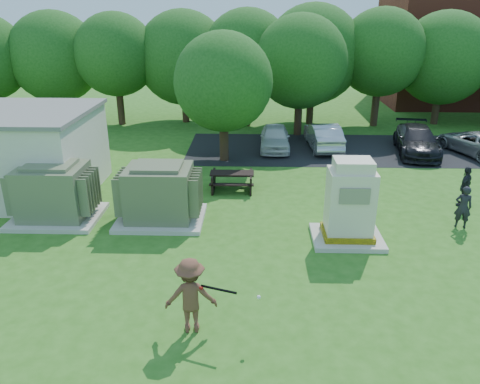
{
  "coord_description": "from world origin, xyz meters",
  "views": [
    {
      "loc": [
        0.43,
        -10.39,
        7.04
      ],
      "look_at": [
        0.0,
        4.0,
        1.3
      ],
      "focal_mm": 35.0,
      "sensor_mm": 36.0,
      "label": 1
    }
  ],
  "objects_px": {
    "generator_cabinet": "(350,206)",
    "car_dark": "(417,140)",
    "person_by_generator": "(463,207)",
    "transformer_left": "(54,193)",
    "picnic_table": "(232,179)",
    "car_white": "(275,137)",
    "batter": "(191,296)",
    "car_silver_b": "(475,142)",
    "transformer_right": "(160,195)",
    "person_walking_right": "(465,187)",
    "car_silver_a": "(323,136)"
  },
  "relations": [
    {
      "from": "transformer_right",
      "to": "person_walking_right",
      "type": "distance_m",
      "value": 11.28
    },
    {
      "from": "generator_cabinet",
      "to": "car_white",
      "type": "relative_size",
      "value": 0.73
    },
    {
      "from": "generator_cabinet",
      "to": "picnic_table",
      "type": "bearing_deg",
      "value": 132.28
    },
    {
      "from": "transformer_right",
      "to": "car_white",
      "type": "xyz_separation_m",
      "value": [
        4.35,
        8.96,
        -0.33
      ]
    },
    {
      "from": "picnic_table",
      "to": "car_dark",
      "type": "relative_size",
      "value": 0.38
    },
    {
      "from": "person_walking_right",
      "to": "car_white",
      "type": "xyz_separation_m",
      "value": [
        -6.81,
        7.33,
        -0.14
      ]
    },
    {
      "from": "picnic_table",
      "to": "car_white",
      "type": "distance_m",
      "value": 6.29
    },
    {
      "from": "car_white",
      "to": "car_dark",
      "type": "relative_size",
      "value": 0.8
    },
    {
      "from": "batter",
      "to": "person_by_generator",
      "type": "relative_size",
      "value": 1.24
    },
    {
      "from": "car_dark",
      "to": "person_walking_right",
      "type": "bearing_deg",
      "value": -84.5
    },
    {
      "from": "person_by_generator",
      "to": "car_white",
      "type": "height_order",
      "value": "person_by_generator"
    },
    {
      "from": "transformer_right",
      "to": "person_by_generator",
      "type": "height_order",
      "value": "transformer_right"
    },
    {
      "from": "person_walking_right",
      "to": "car_dark",
      "type": "xyz_separation_m",
      "value": [
        0.37,
        6.79,
        -0.09
      ]
    },
    {
      "from": "generator_cabinet",
      "to": "car_dark",
      "type": "distance_m",
      "value": 11.06
    },
    {
      "from": "car_silver_b",
      "to": "transformer_left",
      "type": "bearing_deg",
      "value": 5.13
    },
    {
      "from": "car_white",
      "to": "car_silver_a",
      "type": "xyz_separation_m",
      "value": [
        2.55,
        0.24,
        0.04
      ]
    },
    {
      "from": "generator_cabinet",
      "to": "person_by_generator",
      "type": "xyz_separation_m",
      "value": [
        4.04,
        1.05,
        -0.44
      ]
    },
    {
      "from": "picnic_table",
      "to": "car_dark",
      "type": "xyz_separation_m",
      "value": [
        9.16,
        5.42,
        0.2
      ]
    },
    {
      "from": "picnic_table",
      "to": "car_dark",
      "type": "height_order",
      "value": "car_dark"
    },
    {
      "from": "transformer_left",
      "to": "transformer_right",
      "type": "xyz_separation_m",
      "value": [
        3.7,
        0.0,
        0.0
      ]
    },
    {
      "from": "car_dark",
      "to": "person_by_generator",
      "type": "bearing_deg",
      "value": -89.36
    },
    {
      "from": "batter",
      "to": "car_silver_b",
      "type": "distance_m",
      "value": 19.22
    },
    {
      "from": "transformer_left",
      "to": "person_by_generator",
      "type": "distance_m",
      "value": 14.02
    },
    {
      "from": "transformer_left",
      "to": "picnic_table",
      "type": "bearing_deg",
      "value": 26.23
    },
    {
      "from": "transformer_right",
      "to": "picnic_table",
      "type": "xyz_separation_m",
      "value": [
        2.37,
        2.99,
        -0.5
      ]
    },
    {
      "from": "transformer_left",
      "to": "person_by_generator",
      "type": "height_order",
      "value": "transformer_left"
    },
    {
      "from": "picnic_table",
      "to": "person_walking_right",
      "type": "relative_size",
      "value": 1.15
    },
    {
      "from": "batter",
      "to": "car_white",
      "type": "relative_size",
      "value": 0.5
    },
    {
      "from": "transformer_left",
      "to": "generator_cabinet",
      "type": "xyz_separation_m",
      "value": [
        9.98,
        -1.3,
        0.22
      ]
    },
    {
      "from": "person_by_generator",
      "to": "generator_cabinet",
      "type": "bearing_deg",
      "value": 28.58
    },
    {
      "from": "transformer_right",
      "to": "person_walking_right",
      "type": "height_order",
      "value": "transformer_right"
    },
    {
      "from": "person_by_generator",
      "to": "car_dark",
      "type": "xyz_separation_m",
      "value": [
        1.22,
        8.67,
        -0.07
      ]
    },
    {
      "from": "batter",
      "to": "person_by_generator",
      "type": "bearing_deg",
      "value": -151.63
    },
    {
      "from": "car_white",
      "to": "car_silver_a",
      "type": "distance_m",
      "value": 2.57
    },
    {
      "from": "transformer_right",
      "to": "batter",
      "type": "height_order",
      "value": "transformer_right"
    },
    {
      "from": "transformer_left",
      "to": "person_by_generator",
      "type": "relative_size",
      "value": 2.0
    },
    {
      "from": "transformer_left",
      "to": "car_dark",
      "type": "relative_size",
      "value": 0.64
    },
    {
      "from": "car_white",
      "to": "batter",
      "type": "bearing_deg",
      "value": -97.96
    },
    {
      "from": "batter",
      "to": "picnic_table",
      "type": "bearing_deg",
      "value": -98.94
    },
    {
      "from": "person_by_generator",
      "to": "car_silver_b",
      "type": "distance_m",
      "value": 9.71
    },
    {
      "from": "batter",
      "to": "car_dark",
      "type": "distance_m",
      "value": 17.33
    },
    {
      "from": "car_white",
      "to": "generator_cabinet",
      "type": "bearing_deg",
      "value": -77.78
    },
    {
      "from": "car_dark",
      "to": "car_silver_b",
      "type": "distance_m",
      "value": 2.98
    },
    {
      "from": "car_white",
      "to": "car_silver_b",
      "type": "height_order",
      "value": "car_white"
    },
    {
      "from": "person_by_generator",
      "to": "picnic_table",
      "type": "bearing_deg",
      "value": -8.17
    },
    {
      "from": "person_by_generator",
      "to": "person_walking_right",
      "type": "xyz_separation_m",
      "value": [
        0.85,
        1.89,
        0.02
      ]
    },
    {
      "from": "generator_cabinet",
      "to": "car_silver_b",
      "type": "height_order",
      "value": "generator_cabinet"
    },
    {
      "from": "transformer_left",
      "to": "car_dark",
      "type": "bearing_deg",
      "value": 28.92
    },
    {
      "from": "person_walking_right",
      "to": "car_white",
      "type": "distance_m",
      "value": 10.01
    },
    {
      "from": "transformer_right",
      "to": "car_white",
      "type": "distance_m",
      "value": 9.96
    }
  ]
}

